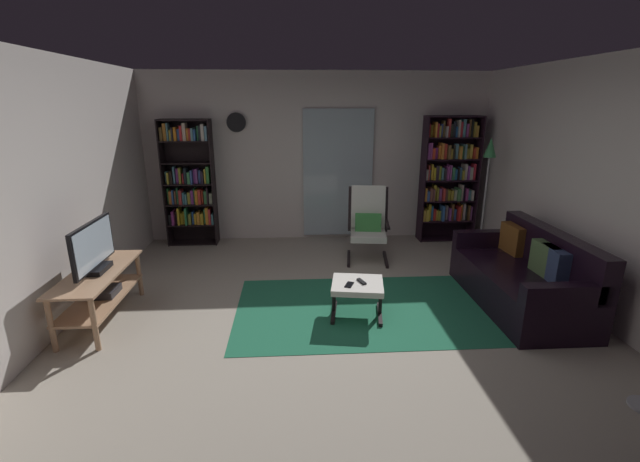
{
  "coord_description": "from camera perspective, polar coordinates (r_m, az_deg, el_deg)",
  "views": [
    {
      "loc": [
        -0.38,
        -3.86,
        2.14
      ],
      "look_at": [
        -0.1,
        0.68,
        0.77
      ],
      "focal_mm": 23.92,
      "sensor_mm": 36.0,
      "label": 1
    }
  ],
  "objects": [
    {
      "name": "ground_plane",
      "position": [
        4.43,
        1.87,
        -12.09
      ],
      "size": [
        7.02,
        7.02,
        0.0
      ],
      "primitive_type": "plane",
      "color": "#A69C8C"
    },
    {
      "name": "wall_back",
      "position": [
        6.82,
        -0.33,
        9.77
      ],
      "size": [
        5.6,
        0.06,
        2.6
      ],
      "primitive_type": "cube",
      "color": "silver",
      "rests_on": "ground"
    },
    {
      "name": "wall_left",
      "position": [
        4.58,
        -33.97,
        3.36
      ],
      "size": [
        0.06,
        6.0,
        2.6
      ],
      "primitive_type": "cube",
      "color": "silver",
      "rests_on": "ground"
    },
    {
      "name": "wall_right",
      "position": [
        5.01,
        34.6,
        4.19
      ],
      "size": [
        0.06,
        6.0,
        2.6
      ],
      "primitive_type": "cube",
      "color": "silver",
      "rests_on": "ground"
    },
    {
      "name": "glass_door_panel",
      "position": [
        6.81,
        2.42,
        7.62
      ],
      "size": [
        1.1,
        0.01,
        2.0
      ],
      "primitive_type": "cube",
      "color": "silver"
    },
    {
      "name": "area_rug",
      "position": [
        4.69,
        5.57,
        -10.32
      ],
      "size": [
        2.69,
        1.68,
        0.01
      ],
      "primitive_type": "cube",
      "color": "#226D4C",
      "rests_on": "ground"
    },
    {
      "name": "tv_stand",
      "position": [
        4.86,
        -27.37,
        -6.74
      ],
      "size": [
        0.47,
        1.25,
        0.53
      ],
      "color": "tan",
      "rests_on": "ground"
    },
    {
      "name": "television",
      "position": [
        4.72,
        -28.05,
        -2.15
      ],
      "size": [
        0.2,
        0.83,
        0.5
      ],
      "color": "black",
      "rests_on": "tv_stand"
    },
    {
      "name": "bookshelf_near_tv",
      "position": [
        6.83,
        -16.97,
        6.27
      ],
      "size": [
        0.75,
        0.3,
        1.91
      ],
      "color": "black",
      "rests_on": "ground"
    },
    {
      "name": "bookshelf_near_sofa",
      "position": [
        7.02,
        16.78,
        7.04
      ],
      "size": [
        0.86,
        0.3,
        1.95
      ],
      "color": "black",
      "rests_on": "ground"
    },
    {
      "name": "leather_sofa",
      "position": [
        5.17,
        25.67,
        -5.67
      ],
      "size": [
        0.84,
        1.78,
        0.84
      ],
      "color": "black",
      "rests_on": "ground"
    },
    {
      "name": "lounge_armchair",
      "position": [
        6.01,
        6.44,
        1.25
      ],
      "size": [
        0.64,
        0.72,
        1.02
      ],
      "color": "black",
      "rests_on": "ground"
    },
    {
      "name": "ottoman",
      "position": [
        4.44,
        5.03,
        -7.65
      ],
      "size": [
        0.59,
        0.56,
        0.37
      ],
      "color": "white",
      "rests_on": "ground"
    },
    {
      "name": "tv_remote",
      "position": [
        4.42,
        5.58,
        -6.73
      ],
      "size": [
        0.09,
        0.15,
        0.02
      ],
      "primitive_type": "cube",
      "rotation": [
        0.0,
        0.0,
        0.34
      ],
      "color": "black",
      "rests_on": "ottoman"
    },
    {
      "name": "cell_phone",
      "position": [
        4.35,
        3.94,
        -7.18
      ],
      "size": [
        0.12,
        0.16,
        0.01
      ],
      "primitive_type": "cube",
      "rotation": [
        0.0,
        0.0,
        -0.39
      ],
      "color": "black",
      "rests_on": "ottoman"
    },
    {
      "name": "floor_lamp_by_shelf",
      "position": [
        6.44,
        21.63,
        8.31
      ],
      "size": [
        0.22,
        0.22,
        1.68
      ],
      "color": "#A5A5AD",
      "rests_on": "ground"
    },
    {
      "name": "wall_clock",
      "position": [
        6.74,
        -11.14,
        14.07
      ],
      "size": [
        0.29,
        0.03,
        0.29
      ],
      "color": "silver"
    }
  ]
}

